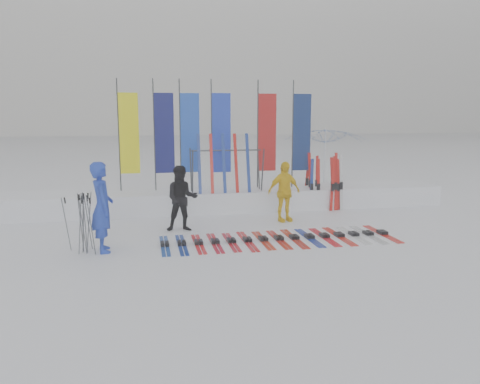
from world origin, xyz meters
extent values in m
plane|color=white|center=(0.00, 0.00, 0.00)|extent=(120.00, 120.00, 0.00)
cube|color=white|center=(0.00, 4.60, 0.30)|extent=(14.00, 1.60, 0.60)
imported|color=#1F3AB6|center=(-2.82, 0.75, 0.92)|extent=(0.55, 0.74, 1.85)
imported|color=black|center=(-1.10, 2.18, 0.79)|extent=(0.79, 0.63, 1.58)
imported|color=yellow|center=(1.60, 2.69, 0.79)|extent=(0.99, 0.59, 1.58)
imported|color=white|center=(3.91, 5.62, 1.21)|extent=(2.67, 2.72, 2.43)
cube|color=#153D95|center=(-1.59, 0.90, 0.04)|extent=(0.17, 1.60, 0.07)
cube|color=navy|center=(-1.23, 0.90, 0.04)|extent=(0.17, 1.67, 0.07)
cube|color=red|center=(-0.86, 0.90, 0.04)|extent=(0.17, 1.58, 0.07)
cube|color=#AF0E1A|center=(-0.50, 0.90, 0.04)|extent=(0.17, 1.63, 0.07)
cube|color=#AC0D18|center=(-0.14, 0.90, 0.04)|extent=(0.17, 1.57, 0.07)
cube|color=#B90E12|center=(0.22, 0.90, 0.04)|extent=(0.17, 1.69, 0.07)
cube|color=red|center=(0.58, 0.90, 0.04)|extent=(0.17, 1.57, 0.07)
cube|color=#B4150E|center=(0.94, 0.90, 0.04)|extent=(0.17, 1.62, 0.07)
cube|color=#B21C0E|center=(1.30, 0.90, 0.04)|extent=(0.17, 1.70, 0.07)
cube|color=navy|center=(1.67, 0.90, 0.04)|extent=(0.17, 1.65, 0.07)
cube|color=red|center=(2.03, 0.90, 0.04)|extent=(0.17, 1.66, 0.07)
cube|color=red|center=(2.39, 0.90, 0.04)|extent=(0.17, 1.70, 0.07)
cube|color=silver|center=(2.75, 0.90, 0.04)|extent=(0.17, 1.63, 0.07)
cube|color=#AEB1B5|center=(3.11, 0.90, 0.04)|extent=(0.17, 1.69, 0.07)
cube|color=red|center=(3.47, 0.90, 0.04)|extent=(0.17, 1.68, 0.07)
cylinder|color=#595B60|center=(-3.12, 1.05, 0.60)|extent=(0.14, 0.13, 1.19)
cylinder|color=#595B60|center=(-3.21, 0.66, 0.58)|extent=(0.13, 0.06, 1.17)
cylinder|color=#595B60|center=(-3.03, 0.55, 0.59)|extent=(0.14, 0.04, 1.18)
cylinder|color=#595B60|center=(-3.21, 0.77, 0.59)|extent=(0.08, 0.08, 1.18)
cylinder|color=#595B60|center=(-3.17, 0.71, 0.63)|extent=(0.05, 0.06, 1.26)
cylinder|color=#595B60|center=(-3.13, 0.90, 0.59)|extent=(0.12, 0.15, 1.16)
cylinder|color=#595B60|center=(-3.55, 0.89, 0.57)|extent=(0.13, 0.15, 1.14)
cylinder|color=#595B60|center=(-3.25, 0.64, 0.62)|extent=(0.13, 0.04, 1.24)
cylinder|color=#595B60|center=(-2.90, 0.96, 0.62)|extent=(0.10, 0.13, 1.23)
cylinder|color=#595B60|center=(-3.28, 0.93, 0.60)|extent=(0.10, 0.16, 1.19)
cylinder|color=#595B60|center=(-3.22, 0.79, 0.60)|extent=(0.07, 0.10, 1.19)
cylinder|color=#383A3F|center=(-2.65, 4.93, 2.20)|extent=(0.04, 0.04, 3.20)
cube|color=#F2F30C|center=(-2.36, 4.93, 2.25)|extent=(0.55, 0.03, 2.30)
cylinder|color=#383A3F|center=(-1.65, 4.86, 2.20)|extent=(0.04, 0.04, 3.20)
cube|color=#0C1159|center=(-1.36, 4.86, 2.25)|extent=(0.55, 0.03, 2.30)
cylinder|color=#383A3F|center=(-0.90, 4.92, 2.20)|extent=(0.04, 0.04, 3.20)
cube|color=blue|center=(-0.61, 4.92, 2.25)|extent=(0.55, 0.03, 2.30)
cylinder|color=#383A3F|center=(-0.01, 4.72, 2.20)|extent=(0.04, 0.04, 3.20)
cube|color=#1A36C5|center=(0.28, 4.72, 2.25)|extent=(0.55, 0.03, 2.30)
cylinder|color=#383A3F|center=(1.40, 4.79, 2.20)|extent=(0.04, 0.04, 3.20)
cube|color=#AF1212|center=(1.69, 4.79, 2.25)|extent=(0.55, 0.03, 2.30)
cylinder|color=#383A3F|center=(2.46, 4.69, 2.20)|extent=(0.04, 0.04, 3.20)
cube|color=navy|center=(2.75, 4.69, 2.25)|extent=(0.55, 0.03, 2.30)
cylinder|color=#383A3F|center=(-0.66, 3.95, 1.23)|extent=(0.04, 0.30, 1.23)
cylinder|color=#383A3F|center=(-0.66, 4.45, 1.23)|extent=(0.04, 0.30, 1.23)
cylinder|color=#383A3F|center=(1.34, 3.95, 1.23)|extent=(0.04, 0.30, 1.23)
cylinder|color=#383A3F|center=(1.34, 4.45, 1.23)|extent=(0.04, 0.30, 1.23)
cylinder|color=#383A3F|center=(0.34, 4.20, 1.78)|extent=(2.00, 0.04, 0.04)
cube|color=silver|center=(3.64, 3.70, 0.82)|extent=(0.09, 0.03, 1.64)
cube|color=red|center=(3.38, 3.70, 0.77)|extent=(0.09, 0.03, 1.54)
cube|color=navy|center=(2.82, 3.93, 0.76)|extent=(0.09, 0.03, 1.52)
cube|color=red|center=(2.91, 4.29, 0.83)|extent=(0.09, 0.03, 1.67)
cube|color=red|center=(3.78, 4.69, 0.74)|extent=(0.09, 0.03, 1.48)
cube|color=red|center=(3.01, 3.88, 0.76)|extent=(0.09, 0.03, 1.52)
cube|color=red|center=(3.23, 4.59, 0.77)|extent=(0.09, 0.04, 1.55)
cube|color=red|center=(3.59, 3.77, 0.76)|extent=(0.09, 0.05, 1.52)
cube|color=red|center=(2.98, 4.80, 0.81)|extent=(0.09, 0.02, 1.61)
cube|color=red|center=(3.53, 3.80, 0.73)|extent=(0.09, 0.03, 1.46)
cube|color=red|center=(3.50, 3.78, 0.80)|extent=(0.09, 0.03, 1.60)
cube|color=red|center=(3.91, 4.63, 0.81)|extent=(0.09, 0.04, 1.63)
camera|label=1|loc=(-1.96, -8.90, 2.75)|focal=35.00mm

